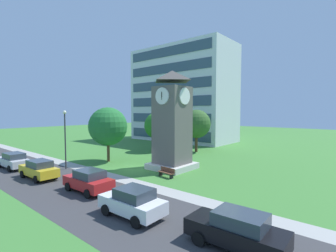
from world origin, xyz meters
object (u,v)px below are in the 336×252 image
(tree_near_tower, at_px, (158,126))
(parked_car_red, at_px, (89,180))
(parked_car_yellow, at_px, (39,169))
(parked_car_black, at_px, (237,230))
(parked_car_silver, at_px, (14,160))
(parked_car_white, at_px, (133,202))
(clock_tower, at_px, (172,125))
(park_bench, at_px, (166,172))
(street_lamp, at_px, (65,133))
(tree_streetside, at_px, (108,126))
(tree_by_building, at_px, (196,124))

(tree_near_tower, bearing_deg, parked_car_red, -63.51)
(parked_car_yellow, distance_m, parked_car_black, 18.74)
(parked_car_black, bearing_deg, parked_car_silver, -178.18)
(parked_car_yellow, height_order, parked_car_red, same)
(tree_near_tower, height_order, parked_car_red, tree_near_tower)
(parked_car_silver, bearing_deg, tree_near_tower, 77.15)
(parked_car_white, bearing_deg, clock_tower, 117.88)
(park_bench, bearing_deg, tree_near_tower, 135.18)
(street_lamp, distance_m, tree_streetside, 5.31)
(tree_near_tower, bearing_deg, parked_car_black, -40.44)
(street_lamp, bearing_deg, tree_near_tower, 91.35)
(street_lamp, distance_m, tree_near_tower, 15.00)
(tree_near_tower, bearing_deg, parked_car_white, -51.45)
(tree_near_tower, height_order, tree_by_building, tree_by_building)
(tree_by_building, relative_size, parked_car_white, 1.56)
(tree_by_building, bearing_deg, clock_tower, -69.70)
(tree_near_tower, height_order, tree_streetside, tree_streetside)
(clock_tower, bearing_deg, parked_car_red, -91.20)
(tree_by_building, distance_m, parked_car_red, 21.26)
(parked_car_white, relative_size, parked_car_black, 0.92)
(tree_streetside, xyz_separation_m, parked_car_red, (8.12, -7.84, -3.43))
(parked_car_red, relative_size, parked_car_black, 0.95)
(tree_by_building, bearing_deg, tree_near_tower, -148.06)
(clock_tower, height_order, parked_car_silver, clock_tower)
(park_bench, xyz_separation_m, street_lamp, (-10.33, -4.38, 3.36))
(clock_tower, relative_size, parked_car_red, 2.46)
(tree_streetside, bearing_deg, tree_near_tower, 93.65)
(tree_by_building, bearing_deg, parked_car_white, -65.79)
(parked_car_black, bearing_deg, parked_car_white, -173.47)
(street_lamp, bearing_deg, parked_car_black, -7.49)
(tree_streetside, bearing_deg, parked_car_black, -21.60)
(tree_near_tower, xyz_separation_m, tree_streetside, (0.62, -9.70, 0.36))
(parked_car_yellow, bearing_deg, park_bench, 42.00)
(clock_tower, xyz_separation_m, parked_car_red, (-0.21, -9.93, -3.78))
(clock_tower, relative_size, tree_streetside, 1.57)
(parked_car_black, bearing_deg, tree_by_building, 127.17)
(park_bench, xyz_separation_m, parked_car_red, (-1.93, -6.94, 0.40))
(tree_near_tower, bearing_deg, clock_tower, -40.41)
(parked_car_black, bearing_deg, tree_streetside, 158.40)
(clock_tower, height_order, tree_near_tower, clock_tower)
(parked_car_red, bearing_deg, tree_near_tower, 116.49)
(parked_car_silver, bearing_deg, parked_car_yellow, 0.46)
(tree_near_tower, xyz_separation_m, parked_car_yellow, (2.01, -18.41, -3.06))
(parked_car_silver, relative_size, parked_car_white, 1.16)
(parked_car_yellow, height_order, parked_car_white, same)
(clock_tower, distance_m, parked_car_black, 15.94)
(tree_near_tower, height_order, parked_car_black, tree_near_tower)
(park_bench, xyz_separation_m, parked_car_black, (10.06, -7.06, 0.40))
(parked_car_silver, bearing_deg, park_bench, 27.80)
(park_bench, bearing_deg, parked_car_yellow, -138.00)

